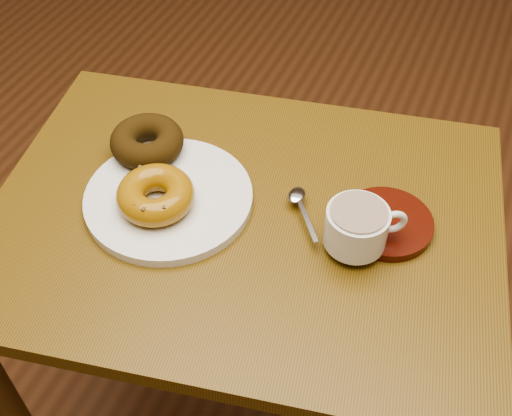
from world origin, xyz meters
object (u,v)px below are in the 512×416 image
at_px(cafe_table, 245,260).
at_px(saucer, 386,223).
at_px(donut_plate, 169,198).
at_px(coffee_cup, 358,226).

xyz_separation_m(cafe_table, saucer, (0.20, 0.06, 0.12)).
distance_m(cafe_table, donut_plate, 0.17).
bearing_deg(donut_plate, cafe_table, 10.83).
height_order(cafe_table, saucer, saucer).
xyz_separation_m(cafe_table, donut_plate, (-0.11, -0.02, 0.12)).
bearing_deg(cafe_table, coffee_cup, -9.88).
distance_m(cafe_table, saucer, 0.24).
relative_size(saucer, coffee_cup, 1.25).
height_order(saucer, coffee_cup, coffee_cup).
distance_m(saucer, coffee_cup, 0.07).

